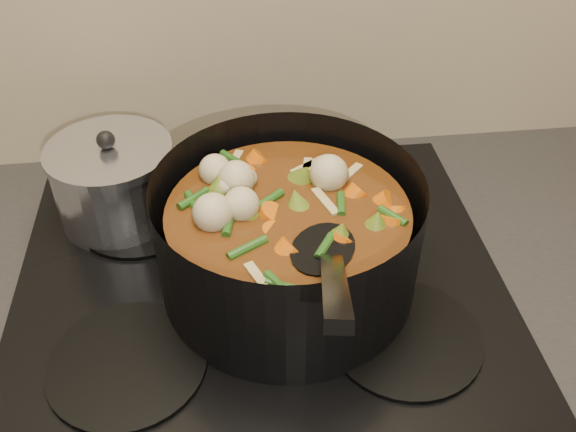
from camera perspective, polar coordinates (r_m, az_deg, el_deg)
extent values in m
cube|color=black|center=(0.87, -2.47, -7.10)|extent=(2.64, 0.64, 0.05)
cube|color=black|center=(0.85, -2.53, -5.48)|extent=(0.62, 0.54, 0.02)
cylinder|color=black|center=(0.76, -14.11, -12.58)|extent=(0.18, 0.18, 0.01)
cylinder|color=black|center=(0.77, 10.37, -10.53)|extent=(0.18, 0.18, 0.01)
cylinder|color=black|center=(0.94, -12.97, -0.01)|extent=(0.18, 0.18, 0.01)
cylinder|color=black|center=(0.95, 6.41, 1.44)|extent=(0.18, 0.18, 0.01)
cylinder|color=black|center=(0.77, 0.00, -1.83)|extent=(0.40, 0.40, 0.16)
cylinder|color=black|center=(0.82, 0.00, -5.66)|extent=(0.31, 0.31, 0.01)
cylinder|color=#572A0E|center=(0.78, 0.00, -2.55)|extent=(0.29, 0.29, 0.11)
cylinder|color=orange|center=(0.75, 3.20, 0.58)|extent=(0.03, 0.03, 0.03)
cylinder|color=orange|center=(0.80, 3.07, 3.19)|extent=(0.04, 0.04, 0.03)
cylinder|color=orange|center=(0.83, -1.89, 4.96)|extent=(0.04, 0.04, 0.03)
cylinder|color=orange|center=(0.77, -3.93, 1.59)|extent=(0.03, 0.04, 0.03)
cylinder|color=orange|center=(0.72, -6.75, -1.42)|extent=(0.04, 0.04, 0.03)
cylinder|color=orange|center=(0.72, -1.09, -1.69)|extent=(0.04, 0.04, 0.03)
cylinder|color=orange|center=(0.70, 3.11, -3.07)|extent=(0.04, 0.04, 0.03)
cylinder|color=orange|center=(0.74, 8.31, -0.68)|extent=(0.04, 0.03, 0.03)
cylinder|color=orange|center=(0.78, 3.43, 2.04)|extent=(0.04, 0.04, 0.03)
cylinder|color=orange|center=(0.82, 0.36, 4.43)|extent=(0.04, 0.04, 0.03)
cylinder|color=orange|center=(0.77, -2.25, 1.74)|extent=(0.03, 0.03, 0.03)
cylinder|color=orange|center=(0.75, -5.79, 0.05)|extent=(0.04, 0.04, 0.03)
cylinder|color=orange|center=(0.68, -5.44, -4.31)|extent=(0.04, 0.04, 0.03)
sphere|color=beige|center=(0.75, 5.07, 1.56)|extent=(0.04, 0.04, 0.04)
sphere|color=beige|center=(0.79, -0.84, 4.15)|extent=(0.04, 0.04, 0.04)
sphere|color=beige|center=(0.73, -5.09, 0.44)|extent=(0.04, 0.04, 0.04)
sphere|color=beige|center=(0.69, 1.56, -2.12)|extent=(0.04, 0.04, 0.04)
sphere|color=beige|center=(0.76, 4.74, 2.24)|extent=(0.04, 0.04, 0.04)
cone|color=olive|center=(0.68, -2.58, -3.68)|extent=(0.04, 0.04, 0.04)
cone|color=olive|center=(0.71, 6.42, -1.33)|extent=(0.04, 0.04, 0.04)
cone|color=olive|center=(0.80, 3.94, 4.11)|extent=(0.04, 0.04, 0.04)
cone|color=olive|center=(0.79, -4.55, 3.81)|extent=(0.04, 0.04, 0.04)
cone|color=olive|center=(0.70, -6.03, -1.81)|extent=(0.04, 0.04, 0.04)
cone|color=olive|center=(0.68, 3.39, -3.44)|extent=(0.04, 0.04, 0.04)
cylinder|color=#275A1A|center=(0.77, 2.12, 2.54)|extent=(0.01, 0.04, 0.01)
cylinder|color=#275A1A|center=(0.83, -1.39, 5.38)|extent=(0.04, 0.03, 0.01)
cylinder|color=#275A1A|center=(0.78, -5.48, 2.91)|extent=(0.04, 0.02, 0.01)
cylinder|color=#275A1A|center=(0.73, -5.19, -0.13)|extent=(0.03, 0.04, 0.01)
cylinder|color=#275A1A|center=(0.71, -1.87, -1.44)|extent=(0.03, 0.04, 0.01)
cylinder|color=#275A1A|center=(0.67, 2.94, -4.89)|extent=(0.04, 0.02, 0.01)
cylinder|color=#275A1A|center=(0.72, 6.42, -1.16)|extent=(0.04, 0.03, 0.01)
cylinder|color=#275A1A|center=(0.76, 4.76, 1.93)|extent=(0.01, 0.04, 0.01)
cylinder|color=#275A1A|center=(0.78, 1.28, 2.81)|extent=(0.04, 0.03, 0.01)
cylinder|color=#275A1A|center=(0.82, -3.32, 5.02)|extent=(0.04, 0.02, 0.01)
cylinder|color=#275A1A|center=(0.77, -6.33, 1.94)|extent=(0.03, 0.04, 0.01)
cylinder|color=#275A1A|center=(0.72, -4.74, -0.99)|extent=(0.03, 0.04, 0.01)
cylinder|color=#275A1A|center=(0.71, -0.91, -1.69)|extent=(0.04, 0.02, 0.01)
cylinder|color=#275A1A|center=(0.68, 5.10, -4.12)|extent=(0.04, 0.04, 0.01)
cube|color=tan|center=(0.76, -5.84, 1.39)|extent=(0.05, 0.01, 0.00)
cube|color=tan|center=(0.69, -2.20, -3.21)|extent=(0.02, 0.05, 0.00)
cube|color=tan|center=(0.72, 5.52, -1.20)|extent=(0.04, 0.03, 0.00)
cube|color=tan|center=(0.79, 3.44, 3.53)|extent=(0.04, 0.04, 0.00)
cube|color=tan|center=(0.79, -3.97, 3.27)|extent=(0.03, 0.05, 0.00)
cube|color=tan|center=(0.71, -5.18, -1.62)|extent=(0.05, 0.02, 0.00)
ellipsoid|color=black|center=(0.69, 3.10, -3.05)|extent=(0.10, 0.11, 0.01)
cube|color=black|center=(0.58, 4.14, -6.36)|extent=(0.05, 0.19, 0.12)
cylinder|color=silver|center=(0.92, -15.08, 2.58)|extent=(0.16, 0.16, 0.10)
cylinder|color=silver|center=(0.89, -15.70, 5.53)|extent=(0.17, 0.17, 0.01)
sphere|color=black|center=(0.88, -15.91, 6.52)|extent=(0.02, 0.02, 0.02)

